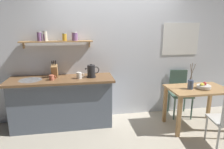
# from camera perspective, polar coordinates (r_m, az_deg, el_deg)

# --- Properties ---
(ground_plane) EXTENTS (14.00, 14.00, 0.00)m
(ground_plane) POSITION_cam_1_polar(r_m,az_deg,el_deg) (3.72, 2.25, -15.24)
(ground_plane) COLOR #BCB29E
(back_wall) EXTENTS (6.80, 0.11, 2.70)m
(back_wall) POSITION_cam_1_polar(r_m,az_deg,el_deg) (3.95, 3.41, 7.22)
(back_wall) COLOR silver
(back_wall) RESTS_ON ground_plane
(kitchen_counter) EXTENTS (1.83, 0.63, 0.91)m
(kitchen_counter) POSITION_cam_1_polar(r_m,az_deg,el_deg) (3.76, -13.98, -7.61)
(kitchen_counter) COLOR slate
(kitchen_counter) RESTS_ON ground_plane
(wall_shelf) EXTENTS (1.26, 0.20, 0.30)m
(wall_shelf) POSITION_cam_1_polar(r_m,az_deg,el_deg) (3.69, -15.50, 9.71)
(wall_shelf) COLOR tan
(dining_table) EXTENTS (1.03, 0.64, 0.74)m
(dining_table) POSITION_cam_1_polar(r_m,az_deg,el_deg) (3.85, 23.17, -5.35)
(dining_table) COLOR tan
(dining_table) RESTS_ON ground_plane
(dining_chair_far) EXTENTS (0.46, 0.49, 0.91)m
(dining_chair_far) POSITION_cam_1_polar(r_m,az_deg,el_deg) (4.32, 18.73, -4.33)
(dining_chair_far) COLOR #4C6B5B
(dining_chair_far) RESTS_ON ground_plane
(fruit_bowl) EXTENTS (0.24, 0.24, 0.12)m
(fruit_bowl) POSITION_cam_1_polar(r_m,az_deg,el_deg) (3.81, 24.76, -3.06)
(fruit_bowl) COLOR silver
(fruit_bowl) RESTS_ON dining_table
(twig_vase) EXTENTS (0.09, 0.09, 0.45)m
(twig_vase) POSITION_cam_1_polar(r_m,az_deg,el_deg) (3.69, 21.56, -2.57)
(twig_vase) COLOR #475675
(twig_vase) RESTS_ON dining_table
(electric_kettle) EXTENTS (0.25, 0.16, 0.24)m
(electric_kettle) POSITION_cam_1_polar(r_m,az_deg,el_deg) (3.57, -5.90, 0.93)
(electric_kettle) COLOR black
(electric_kettle) RESTS_ON kitchen_counter
(knife_block) EXTENTS (0.10, 0.18, 0.31)m
(knife_block) POSITION_cam_1_polar(r_m,az_deg,el_deg) (3.68, -16.13, 1.08)
(knife_block) COLOR tan
(knife_block) RESTS_ON kitchen_counter
(coffee_mug_by_sink) EXTENTS (0.12, 0.08, 0.09)m
(coffee_mug_by_sink) POSITION_cam_1_polar(r_m,az_deg,el_deg) (3.53, -16.85, -0.84)
(coffee_mug_by_sink) COLOR #C6664C
(coffee_mug_by_sink) RESTS_ON kitchen_counter
(coffee_mug_spare) EXTENTS (0.14, 0.09, 0.11)m
(coffee_mug_spare) POSITION_cam_1_polar(r_m,az_deg,el_deg) (3.52, -9.34, -0.25)
(coffee_mug_spare) COLOR white
(coffee_mug_spare) RESTS_ON kitchen_counter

